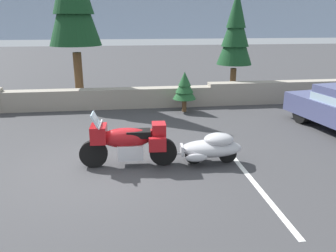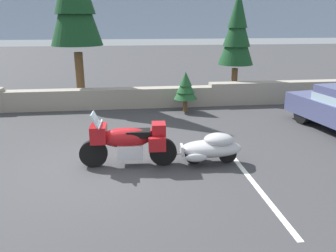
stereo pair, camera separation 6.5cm
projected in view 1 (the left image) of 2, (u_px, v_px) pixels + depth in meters
ground_plane at (104, 168)px, 8.16m from camera, size 80.00×80.00×0.00m
stone_guard_wall at (120, 97)px, 13.58m from camera, size 24.00×0.60×0.91m
distant_ridgeline at (118, 2)px, 96.46m from camera, size 240.00×80.00×16.00m
touring_motorcycle at (128, 141)px, 8.10m from camera, size 2.31×0.80×1.33m
car_shaped_trailer at (211, 147)px, 8.33m from camera, size 2.21×0.80×0.76m
pine_tree_secondary at (236, 31)px, 14.52m from camera, size 1.51×1.51×4.61m
pine_sapling_near at (185, 87)px, 12.87m from camera, size 0.87×0.87×1.52m
parking_stripe_marker at (259, 189)px, 7.15m from camera, size 0.12×3.60×0.01m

